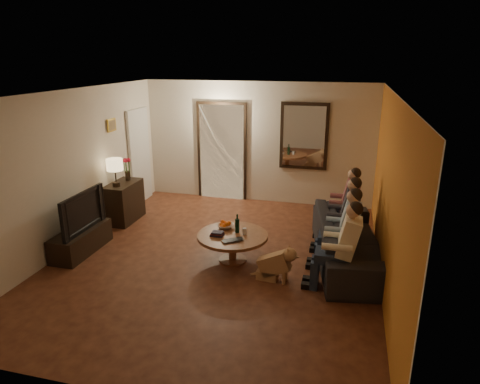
% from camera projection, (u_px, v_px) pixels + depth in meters
% --- Properties ---
extents(floor, '(5.00, 6.00, 0.01)m').
position_uv_depth(floor, '(217.00, 258.00, 6.87)').
color(floor, '#451E12').
rests_on(floor, ground).
extents(ceiling, '(5.00, 6.00, 0.01)m').
position_uv_depth(ceiling, '(214.00, 93.00, 6.08)').
color(ceiling, white).
rests_on(ceiling, back_wall).
extents(back_wall, '(5.00, 0.02, 2.60)m').
position_uv_depth(back_wall, '(257.00, 143.00, 9.24)').
color(back_wall, beige).
rests_on(back_wall, floor).
extents(front_wall, '(5.00, 0.02, 2.60)m').
position_uv_depth(front_wall, '(112.00, 275.00, 3.71)').
color(front_wall, beige).
rests_on(front_wall, floor).
extents(left_wall, '(0.02, 6.00, 2.60)m').
position_uv_depth(left_wall, '(72.00, 170.00, 7.06)').
color(left_wall, beige).
rests_on(left_wall, floor).
extents(right_wall, '(0.02, 6.00, 2.60)m').
position_uv_depth(right_wall, '(389.00, 193.00, 5.88)').
color(right_wall, beige).
rests_on(right_wall, floor).
extents(orange_accent, '(0.01, 6.00, 2.60)m').
position_uv_depth(orange_accent, '(388.00, 193.00, 5.89)').
color(orange_accent, '#C38121').
rests_on(orange_accent, right_wall).
extents(kitchen_doorway, '(1.00, 0.06, 2.10)m').
position_uv_depth(kitchen_doorway, '(222.00, 152.00, 9.49)').
color(kitchen_doorway, '#FFE0A5').
rests_on(kitchen_doorway, floor).
extents(door_trim, '(1.12, 0.04, 2.22)m').
position_uv_depth(door_trim, '(222.00, 153.00, 9.48)').
color(door_trim, black).
rests_on(door_trim, floor).
extents(fridge_glimpse, '(0.45, 0.03, 1.70)m').
position_uv_depth(fridge_glimpse, '(233.00, 160.00, 9.48)').
color(fridge_glimpse, silver).
rests_on(fridge_glimpse, floor).
extents(mirror_frame, '(1.00, 0.05, 1.40)m').
position_uv_depth(mirror_frame, '(304.00, 136.00, 8.91)').
color(mirror_frame, black).
rests_on(mirror_frame, back_wall).
extents(mirror_glass, '(0.86, 0.02, 1.26)m').
position_uv_depth(mirror_glass, '(304.00, 136.00, 8.88)').
color(mirror_glass, white).
rests_on(mirror_glass, back_wall).
extents(white_door, '(0.06, 0.85, 2.04)m').
position_uv_depth(white_door, '(140.00, 156.00, 9.26)').
color(white_door, white).
rests_on(white_door, floor).
extents(framed_art, '(0.03, 0.28, 0.24)m').
position_uv_depth(framed_art, '(111.00, 125.00, 8.09)').
color(framed_art, '#B28C33').
rests_on(framed_art, left_wall).
extents(art_canvas, '(0.01, 0.22, 0.18)m').
position_uv_depth(art_canvas, '(112.00, 125.00, 8.08)').
color(art_canvas, brown).
rests_on(art_canvas, left_wall).
extents(dresser, '(0.45, 0.86, 0.77)m').
position_uv_depth(dresser, '(124.00, 202.00, 8.33)').
color(dresser, black).
rests_on(dresser, floor).
extents(table_lamp, '(0.30, 0.30, 0.54)m').
position_uv_depth(table_lamp, '(115.00, 172.00, 7.93)').
color(table_lamp, beige).
rests_on(table_lamp, dresser).
extents(flower_vase, '(0.14, 0.14, 0.44)m').
position_uv_depth(flower_vase, '(127.00, 169.00, 8.35)').
color(flower_vase, '#B51329').
rests_on(flower_vase, dresser).
extents(tv_stand, '(0.45, 1.18, 0.39)m').
position_uv_depth(tv_stand, '(81.00, 241.00, 7.05)').
color(tv_stand, black).
rests_on(tv_stand, floor).
extents(tv, '(1.12, 0.15, 0.65)m').
position_uv_depth(tv, '(77.00, 211.00, 6.89)').
color(tv, black).
rests_on(tv, tv_stand).
extents(sofa, '(2.59, 1.34, 0.72)m').
position_uv_depth(sofa, '(350.00, 240.00, 6.66)').
color(sofa, black).
rests_on(sofa, floor).
extents(person_a, '(0.60, 0.40, 1.20)m').
position_uv_depth(person_a, '(343.00, 250.00, 5.78)').
color(person_a, tan).
rests_on(person_a, sofa).
extents(person_b, '(0.60, 0.40, 1.20)m').
position_uv_depth(person_b, '(344.00, 233.00, 6.33)').
color(person_b, tan).
rests_on(person_b, sofa).
extents(person_c, '(0.60, 0.40, 1.20)m').
position_uv_depth(person_c, '(345.00, 219.00, 6.89)').
color(person_c, tan).
rests_on(person_c, sofa).
extents(person_d, '(0.60, 0.40, 1.20)m').
position_uv_depth(person_d, '(346.00, 207.00, 7.44)').
color(person_d, tan).
rests_on(person_d, sofa).
extents(dog, '(0.58, 0.28, 0.56)m').
position_uv_depth(dog, '(274.00, 263.00, 6.12)').
color(dog, tan).
rests_on(dog, floor).
extents(coffee_table, '(1.11, 1.11, 0.45)m').
position_uv_depth(coffee_table, '(233.00, 247.00, 6.73)').
color(coffee_table, brown).
rests_on(coffee_table, floor).
extents(bowl, '(0.26, 0.26, 0.06)m').
position_uv_depth(bowl, '(225.00, 226.00, 6.90)').
color(bowl, white).
rests_on(bowl, coffee_table).
extents(oranges, '(0.20, 0.20, 0.08)m').
position_uv_depth(oranges, '(225.00, 222.00, 6.88)').
color(oranges, orange).
rests_on(oranges, bowl).
extents(wine_bottle, '(0.07, 0.07, 0.31)m').
position_uv_depth(wine_bottle, '(237.00, 223.00, 6.69)').
color(wine_bottle, black).
rests_on(wine_bottle, coffee_table).
extents(wine_glass, '(0.06, 0.06, 0.10)m').
position_uv_depth(wine_glass, '(244.00, 231.00, 6.65)').
color(wine_glass, silver).
rests_on(wine_glass, coffee_table).
extents(book_stack, '(0.20, 0.15, 0.07)m').
position_uv_depth(book_stack, '(217.00, 233.00, 6.61)').
color(book_stack, black).
rests_on(book_stack, coffee_table).
extents(laptop, '(0.39, 0.37, 0.03)m').
position_uv_depth(laptop, '(234.00, 241.00, 6.38)').
color(laptop, black).
rests_on(laptop, coffee_table).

